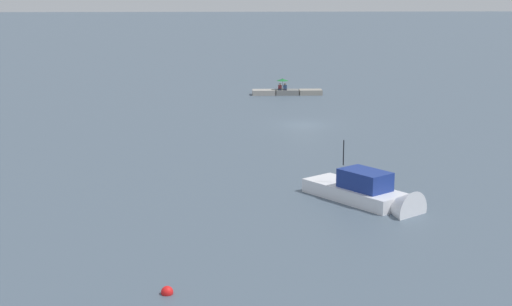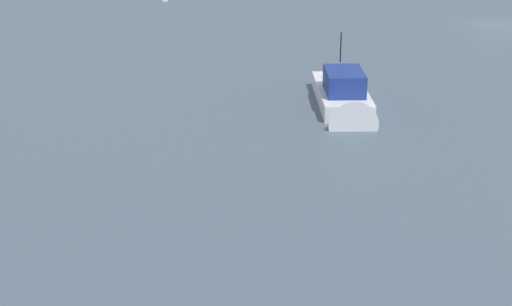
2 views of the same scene
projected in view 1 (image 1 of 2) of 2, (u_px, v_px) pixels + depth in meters
The scene contains 7 objects.
ground_plane at pixel (303, 125), 66.82m from camera, with size 500.00×500.00×0.00m, color #475666.
seawall_pier at pixel (287, 92), 84.31m from camera, with size 7.64×1.56×0.56m.
person_seated_blue_left at pixel (285, 88), 83.98m from camera, with size 0.42×0.63×0.73m.
person_seated_maroon_right at pixel (280, 88), 84.00m from camera, with size 0.42×0.63×0.73m.
umbrella_open_green at pixel (283, 80), 83.90m from camera, with size 1.30×1.30×1.28m.
motorboat_white_near at pixel (371, 197), 42.91m from camera, with size 6.31×7.29×4.17m.
mooring_buoy_mid at pixel (167, 292), 30.66m from camera, with size 0.49×0.49×0.49m.
Camera 1 is at (6.61, 65.54, 12.21)m, focal length 53.97 mm.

